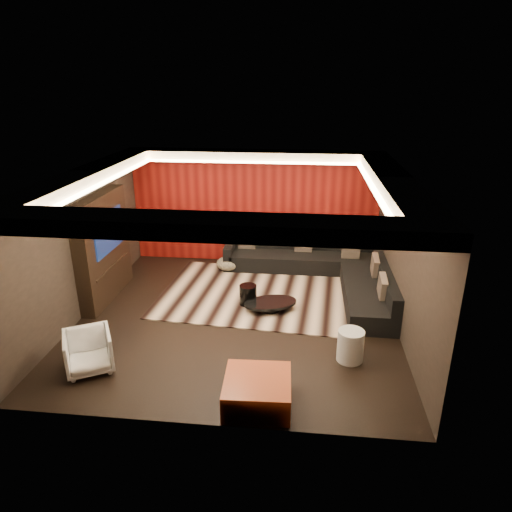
# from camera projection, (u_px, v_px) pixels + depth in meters

# --- Properties ---
(floor) EXTENTS (6.00, 6.00, 0.02)m
(floor) POSITION_uv_depth(u_px,v_px,m) (237.00, 317.00, 8.89)
(floor) COLOR black
(floor) RESTS_ON ground
(ceiling) EXTENTS (6.00, 6.00, 0.02)m
(ceiling) POSITION_uv_depth(u_px,v_px,m) (235.00, 173.00, 7.87)
(ceiling) COLOR silver
(ceiling) RESTS_ON ground
(wall_back) EXTENTS (6.00, 0.02, 2.80)m
(wall_back) POSITION_uv_depth(u_px,v_px,m) (254.00, 207.00, 11.17)
(wall_back) COLOR black
(wall_back) RESTS_ON ground
(wall_left) EXTENTS (0.02, 6.00, 2.80)m
(wall_left) POSITION_uv_depth(u_px,v_px,m) (80.00, 243.00, 8.68)
(wall_left) COLOR black
(wall_left) RESTS_ON ground
(wall_right) EXTENTS (0.02, 6.00, 2.80)m
(wall_right) POSITION_uv_depth(u_px,v_px,m) (404.00, 256.00, 8.07)
(wall_right) COLOR black
(wall_right) RESTS_ON ground
(red_feature_wall) EXTENTS (5.98, 0.05, 2.78)m
(red_feature_wall) POSITION_uv_depth(u_px,v_px,m) (254.00, 207.00, 11.13)
(red_feature_wall) COLOR #6B0C0A
(red_feature_wall) RESTS_ON ground
(soffit_back) EXTENTS (6.00, 0.60, 0.22)m
(soffit_back) POSITION_uv_depth(u_px,v_px,m) (253.00, 156.00, 10.41)
(soffit_back) COLOR silver
(soffit_back) RESTS_ON ground
(soffit_front) EXTENTS (6.00, 0.60, 0.22)m
(soffit_front) POSITION_uv_depth(u_px,v_px,m) (201.00, 226.00, 5.41)
(soffit_front) COLOR silver
(soffit_front) RESTS_ON ground
(soffit_left) EXTENTS (0.60, 4.80, 0.22)m
(soffit_left) POSITION_uv_depth(u_px,v_px,m) (87.00, 176.00, 8.18)
(soffit_left) COLOR silver
(soffit_left) RESTS_ON ground
(soffit_right) EXTENTS (0.60, 4.80, 0.22)m
(soffit_right) POSITION_uv_depth(u_px,v_px,m) (394.00, 183.00, 7.64)
(soffit_right) COLOR silver
(soffit_right) RESTS_ON ground
(cove_back) EXTENTS (4.80, 0.08, 0.04)m
(cove_back) POSITION_uv_depth(u_px,v_px,m) (251.00, 162.00, 10.13)
(cove_back) COLOR #FFD899
(cove_back) RESTS_ON ground
(cove_front) EXTENTS (4.80, 0.08, 0.04)m
(cove_front) POSITION_uv_depth(u_px,v_px,m) (207.00, 225.00, 5.76)
(cove_front) COLOR #FFD899
(cove_front) RESTS_ON ground
(cove_left) EXTENTS (0.08, 4.80, 0.04)m
(cove_left) POSITION_uv_depth(u_px,v_px,m) (105.00, 182.00, 8.18)
(cove_left) COLOR #FFD899
(cove_left) RESTS_ON ground
(cove_right) EXTENTS (0.08, 4.80, 0.04)m
(cove_right) POSITION_uv_depth(u_px,v_px,m) (373.00, 188.00, 7.71)
(cove_right) COLOR #FFD899
(cove_right) RESTS_ON ground
(tv_surround) EXTENTS (0.30, 2.00, 2.20)m
(tv_surround) POSITION_uv_depth(u_px,v_px,m) (103.00, 248.00, 9.33)
(tv_surround) COLOR black
(tv_surround) RESTS_ON ground
(tv_screen) EXTENTS (0.04, 1.30, 0.80)m
(tv_screen) POSITION_uv_depth(u_px,v_px,m) (109.00, 232.00, 9.19)
(tv_screen) COLOR black
(tv_screen) RESTS_ON ground
(tv_shelf) EXTENTS (0.04, 1.60, 0.04)m
(tv_shelf) POSITION_uv_depth(u_px,v_px,m) (113.00, 266.00, 9.46)
(tv_shelf) COLOR black
(tv_shelf) RESTS_ON ground
(rug) EXTENTS (4.22, 3.30, 0.02)m
(rug) POSITION_uv_depth(u_px,v_px,m) (256.00, 294.00, 9.81)
(rug) COLOR beige
(rug) RESTS_ON floor
(coffee_table) EXTENTS (1.36, 1.36, 0.18)m
(coffee_table) POSITION_uv_depth(u_px,v_px,m) (270.00, 306.00, 9.08)
(coffee_table) COLOR black
(coffee_table) RESTS_ON rug
(drum_stool) EXTENTS (0.36, 0.36, 0.41)m
(drum_stool) POSITION_uv_depth(u_px,v_px,m) (248.00, 295.00, 9.27)
(drum_stool) COLOR black
(drum_stool) RESTS_ON rug
(striped_pouf) EXTENTS (0.66, 0.66, 0.31)m
(striped_pouf) POSITION_uv_depth(u_px,v_px,m) (228.00, 263.00, 10.99)
(striped_pouf) COLOR beige
(striped_pouf) RESTS_ON rug
(white_side_table) EXTENTS (0.55, 0.55, 0.54)m
(white_side_table) POSITION_uv_depth(u_px,v_px,m) (350.00, 346.00, 7.42)
(white_side_table) COLOR silver
(white_side_table) RESTS_ON floor
(orange_ottoman) EXTENTS (0.97, 0.97, 0.41)m
(orange_ottoman) POSITION_uv_depth(u_px,v_px,m) (257.00, 392.00, 6.42)
(orange_ottoman) COLOR #934212
(orange_ottoman) RESTS_ON floor
(armchair) EXTENTS (0.95, 0.96, 0.65)m
(armchair) POSITION_uv_depth(u_px,v_px,m) (89.00, 351.00, 7.16)
(armchair) COLOR white
(armchair) RESTS_ON floor
(sectional_sofa) EXTENTS (3.65, 3.50, 0.75)m
(sectional_sofa) POSITION_uv_depth(u_px,v_px,m) (325.00, 271.00, 10.34)
(sectional_sofa) COLOR black
(sectional_sofa) RESTS_ON floor
(throw_pillows) EXTENTS (3.19, 2.75, 0.50)m
(throw_pillows) POSITION_uv_depth(u_px,v_px,m) (328.00, 256.00, 10.24)
(throw_pillows) COLOR #C4A790
(throw_pillows) RESTS_ON sectional_sofa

